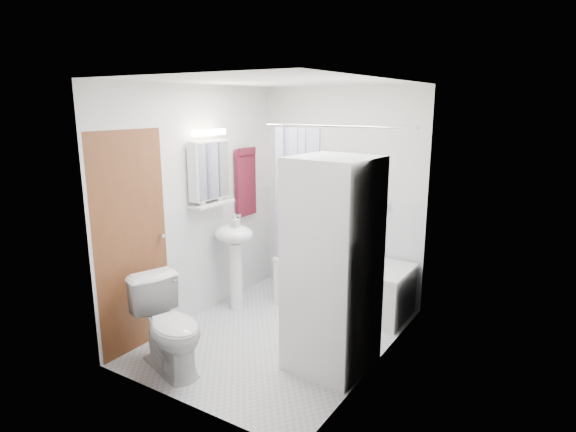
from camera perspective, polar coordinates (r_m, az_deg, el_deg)
The scene contains 20 objects.
floor at distance 4.86m, azimuth -1.09°, elevation -13.91°, with size 2.60×2.60×0.00m, color silver.
room_walls at distance 4.38m, azimuth -1.17°, elevation 3.66°, with size 2.60×2.60×2.60m.
wainscot at distance 4.85m, azimuth 0.79°, elevation -6.24°, with size 1.98×2.58×2.58m.
door at distance 4.68m, azimuth -14.70°, elevation -2.27°, with size 0.05×2.00×2.00m.
bathtub at distance 5.36m, azimuth 6.63°, elevation -7.80°, with size 1.43×0.68×0.55m.
tub_spout at distance 5.40m, azimuth 10.22°, elevation -1.44°, with size 0.04×0.04×0.12m, color silver.
curtain_rod at distance 4.76m, azimuth 5.70°, elevation 10.57°, with size 0.02×0.02×1.61m, color silver.
shower_curtain at distance 5.05m, azimuth 1.13°, elevation 2.21°, with size 0.55×0.02×1.45m.
sink at distance 5.22m, azimuth -6.37°, elevation -3.70°, with size 0.44×0.37×1.04m.
medicine_cabinet at distance 5.00m, azimuth -9.29°, elevation 5.58°, with size 0.13×0.50×0.71m.
shelf at distance 5.05m, azimuth -9.01°, elevation 1.45°, with size 0.18×0.54×0.03m, color silver.
shower_caddy at distance 5.31m, azimuth 10.80°, elevation 1.41°, with size 0.22×0.06×0.02m, color silver.
towel at distance 5.55m, azimuth -5.04°, elevation 4.18°, with size 0.07×0.33×0.80m.
washer_dryer at distance 4.01m, azimuth 5.26°, elevation -5.90°, with size 0.69×0.68×1.81m.
toilet at distance 4.27m, azimuth -13.84°, elevation -12.62°, with size 0.43×0.78×0.76m, color white.
soap_pump at distance 5.10m, azimuth -6.28°, elevation -1.22°, with size 0.08×0.17×0.08m, color gray.
shelf_bottle at distance 4.93m, azimuth -10.17°, elevation 1.69°, with size 0.07×0.18×0.07m, color gray.
shelf_cup at distance 5.12m, azimuth -8.16°, elevation 2.38°, with size 0.10×0.09×0.10m, color gray.
shampoo_a at distance 5.35m, azimuth 9.32°, elevation 2.39°, with size 0.13×0.17×0.13m, color gray.
shampoo_b at distance 5.31m, azimuth 10.50°, elevation 1.99°, with size 0.08×0.21×0.08m, color #2B46AC.
Camera 1 is at (2.37, -3.61, 2.21)m, focal length 30.00 mm.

